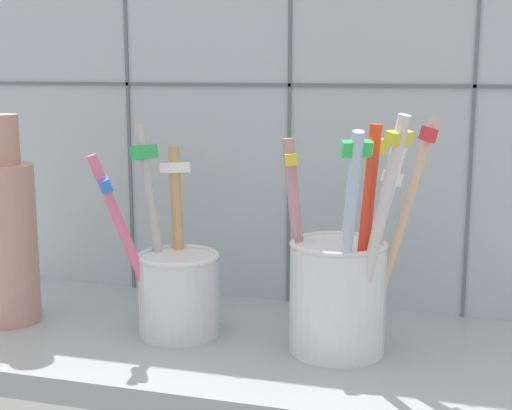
# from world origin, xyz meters

# --- Properties ---
(counter_slab) EXTENTS (0.64, 0.22, 0.02)m
(counter_slab) POSITION_xyz_m (0.00, 0.00, 0.01)
(counter_slab) COLOR #9EA3A8
(counter_slab) RESTS_ON ground
(tile_wall_back) EXTENTS (0.64, 0.02, 0.45)m
(tile_wall_back) POSITION_xyz_m (-0.00, 0.12, 0.22)
(tile_wall_back) COLOR #B2C1CC
(tile_wall_back) RESTS_ON ground
(toothbrush_cup_left) EXTENTS (0.09, 0.10, 0.17)m
(toothbrush_cup_left) POSITION_xyz_m (-0.07, 0.00, 0.06)
(toothbrush_cup_left) COLOR silver
(toothbrush_cup_left) RESTS_ON counter_slab
(toothbrush_cup_right) EXTENTS (0.12, 0.11, 0.19)m
(toothbrush_cup_right) POSITION_xyz_m (0.07, -0.00, 0.07)
(toothbrush_cup_right) COLOR white
(toothbrush_cup_right) RESTS_ON counter_slab
(ceramic_vase) EXTENTS (0.05, 0.05, 0.18)m
(ceramic_vase) POSITION_xyz_m (-0.22, -0.01, 0.10)
(ceramic_vase) COLOR tan
(ceramic_vase) RESTS_ON counter_slab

